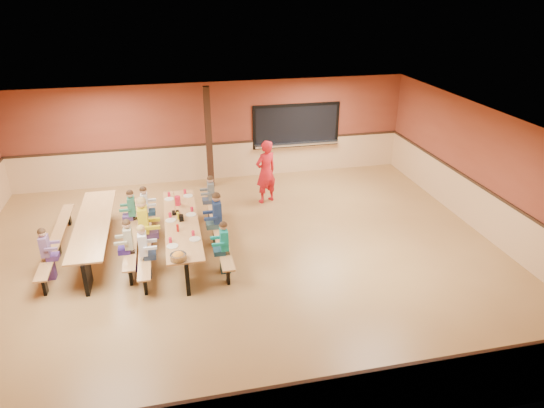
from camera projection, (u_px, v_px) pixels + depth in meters
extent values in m
plane|color=olive|center=(241.00, 258.00, 10.90)|extent=(12.00, 12.00, 0.00)
cube|color=brown|center=(213.00, 132.00, 14.70)|extent=(12.00, 0.04, 3.00)
cube|color=brown|center=(303.00, 362.00, 5.83)|extent=(12.00, 0.04, 3.00)
cube|color=brown|center=(490.00, 175.00, 11.44)|extent=(0.04, 10.00, 3.00)
cube|color=white|center=(237.00, 129.00, 9.64)|extent=(12.00, 10.00, 0.04)
cube|color=black|center=(296.00, 126.00, 15.16)|extent=(2.60, 0.06, 1.20)
cube|color=silver|center=(297.00, 144.00, 15.32)|extent=(2.70, 0.28, 0.06)
cube|color=black|center=(209.00, 138.00, 14.13)|extent=(0.18, 0.18, 3.00)
cube|color=#B98049|center=(182.00, 222.00, 10.92)|extent=(0.75, 3.60, 0.04)
cube|color=black|center=(187.00, 273.00, 9.70)|extent=(0.08, 0.60, 0.70)
cube|color=black|center=(180.00, 208.00, 12.45)|extent=(0.08, 0.60, 0.70)
cube|color=#B98049|center=(145.00, 237.00, 10.88)|extent=(0.26, 3.60, 0.04)
cube|color=black|center=(146.00, 246.00, 10.98)|extent=(0.06, 0.18, 0.41)
cube|color=#B98049|center=(219.00, 230.00, 11.21)|extent=(0.26, 3.60, 0.04)
cube|color=black|center=(219.00, 238.00, 11.30)|extent=(0.06, 0.18, 0.41)
cube|color=#B98049|center=(93.00, 223.00, 10.90)|extent=(0.75, 3.60, 0.04)
cube|color=black|center=(87.00, 274.00, 9.68)|extent=(0.08, 0.60, 0.70)
cube|color=black|center=(102.00, 209.00, 12.43)|extent=(0.08, 0.60, 0.70)
cube|color=#B98049|center=(56.00, 238.00, 10.86)|extent=(0.26, 3.60, 0.04)
cube|color=black|center=(58.00, 247.00, 10.96)|extent=(0.06, 0.18, 0.41)
cube|color=#B98049|center=(132.00, 230.00, 11.18)|extent=(0.26, 3.60, 0.04)
cube|color=black|center=(133.00, 239.00, 11.28)|extent=(0.06, 0.18, 0.41)
imported|color=red|center=(266.00, 172.00, 13.33)|extent=(0.77, 0.66, 1.78)
cylinder|color=red|center=(177.00, 201.00, 11.68)|extent=(0.16, 0.16, 0.22)
cube|color=black|center=(181.00, 218.00, 10.93)|extent=(0.10, 0.14, 0.13)
cylinder|color=yellow|center=(178.00, 216.00, 10.99)|extent=(0.06, 0.06, 0.17)
cylinder|color=#B2140F|center=(178.00, 228.00, 10.45)|extent=(0.06, 0.06, 0.17)
cube|color=black|center=(176.00, 213.00, 11.26)|extent=(0.16, 0.16, 0.06)
cube|color=#B98049|center=(174.00, 202.00, 11.15)|extent=(0.02, 0.09, 0.50)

